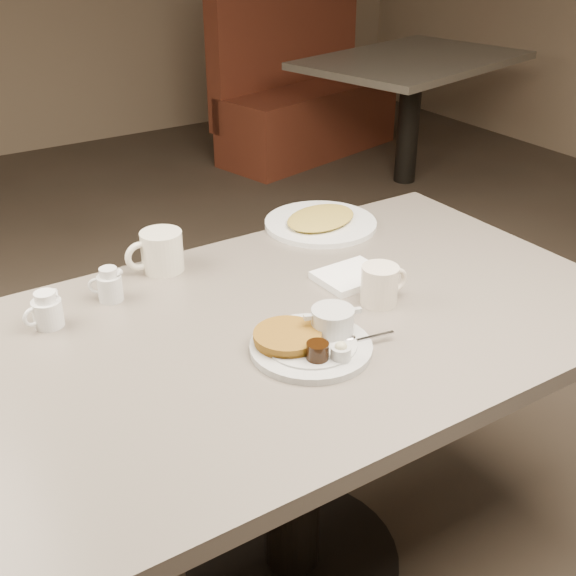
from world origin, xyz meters
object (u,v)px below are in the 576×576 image
creamer_right (109,286)px  booth_back_right (312,94)px  main_plate (312,339)px  hash_plate (321,222)px  creamer_left (47,311)px  coffee_mug_far (160,252)px  diner_table (293,384)px  coffee_mug_near (381,284)px

creamer_right → booth_back_right: booth_back_right is taller
main_plate → hash_plate: (0.38, 0.50, -0.01)m
creamer_left → main_plate: bearing=-41.8°
booth_back_right → coffee_mug_far: bearing=-131.0°
diner_table → creamer_right: size_ratio=18.75×
main_plate → coffee_mug_near: size_ratio=2.70×
coffee_mug_near → booth_back_right: 3.47m
main_plate → coffee_mug_far: 0.51m
diner_table → booth_back_right: bearing=54.7°
creamer_right → diner_table: bearing=-45.3°
coffee_mug_far → creamer_left: bearing=-159.9°
main_plate → creamer_right: (-0.27, 0.42, 0.01)m
diner_table → creamer_left: creamer_left is taller
main_plate → creamer_left: size_ratio=3.51×
creamer_left → booth_back_right: (2.49, 2.61, -0.38)m
booth_back_right → main_plate: bearing=-124.6°
diner_table → main_plate: (-0.03, -0.11, 0.19)m
coffee_mug_far → coffee_mug_near: bearing=-50.4°
diner_table → coffee_mug_near: coffee_mug_near is taller
creamer_left → hash_plate: size_ratio=0.23×
hash_plate → booth_back_right: 3.03m
creamer_left → hash_plate: (0.80, 0.13, -0.02)m
diner_table → creamer_right: creamer_right is taller
main_plate → hash_plate: main_plate is taller
coffee_mug_far → creamer_left: coffee_mug_far is taller
diner_table → main_plate: bearing=-104.0°
coffee_mug_near → diner_table: bearing=169.1°
diner_table → coffee_mug_far: coffee_mug_far is taller
coffee_mug_far → creamer_left: (-0.31, -0.11, -0.01)m
diner_table → coffee_mug_near: size_ratio=12.47×
coffee_mug_far → booth_back_right: (2.18, 2.50, -0.39)m
coffee_mug_near → hash_plate: 0.45m
diner_table → creamer_left: bearing=149.7°
coffee_mug_near → booth_back_right: booth_back_right is taller
coffee_mug_far → booth_back_right: 3.34m
coffee_mug_near → hash_plate: coffee_mug_near is taller
creamer_right → main_plate: bearing=-57.1°
coffee_mug_near → creamer_right: 0.61m
booth_back_right → diner_table: bearing=-125.3°
diner_table → creamer_right: 0.47m
coffee_mug_far → hash_plate: size_ratio=0.37×
booth_back_right → coffee_mug_near: bearing=-122.1°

